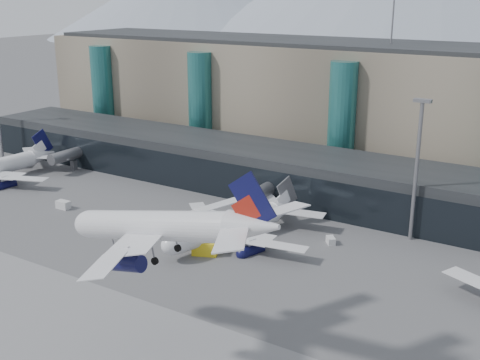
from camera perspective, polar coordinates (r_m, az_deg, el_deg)
name	(u,v)px	position (r m, az deg, el deg)	size (l,w,h in m)	color
ground	(99,308)	(89.46, -13.22, -11.73)	(900.00, 900.00, 0.00)	#515154
runway_markings	(10,360)	(81.32, -20.94, -15.68)	(128.00, 1.00, 0.02)	gold
concourse	(289,174)	(130.90, 4.62, 0.56)	(170.00, 27.00, 10.00)	black
terminal_main	(263,95)	(167.82, 2.23, 8.04)	(130.00, 30.00, 31.00)	gray
teal_towers	(266,114)	(149.53, 2.50, 6.31)	(116.40, 19.40, 46.00)	#266D6B
lightmast_mid	(417,163)	(109.09, 16.44, 1.59)	(3.00, 1.20, 25.60)	slate
hero_jet	(174,220)	(69.48, -6.24, -3.81)	(30.38, 31.56, 10.16)	silver
jet_parked_left	(0,162)	(153.55, -21.82, 1.61)	(34.80, 34.33, 11.24)	silver
jet_parked_mid	(242,217)	(108.44, 0.17, -3.57)	(31.45, 33.02, 10.60)	silver
veh_a	(63,205)	(129.37, -16.42, -2.26)	(2.93, 1.65, 1.65)	silver
veh_b	(225,220)	(116.52, -1.43, -3.80)	(2.35, 1.44, 1.35)	yellow
veh_c	(244,246)	(104.51, 0.38, -6.28)	(3.08, 1.63, 1.71)	#515055
veh_f	(21,164)	(163.08, -20.02, 1.48)	(3.32, 1.76, 1.85)	#515055
veh_g	(331,240)	(108.48, 8.59, -5.69)	(2.18, 1.27, 1.27)	silver
veh_h	(205,248)	(103.10, -3.34, -6.46)	(4.26, 2.24, 2.35)	yellow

